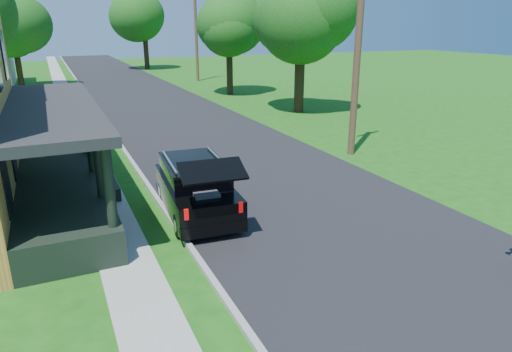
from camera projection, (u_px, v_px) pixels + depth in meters
name	position (u px, v px, depth m)	size (l,w,h in m)	color
ground	(352.00, 239.00, 11.99)	(140.00, 140.00, 0.00)	#145010
street	(167.00, 112.00, 29.26)	(8.00, 120.00, 0.02)	black
curb	(101.00, 117.00, 27.67)	(0.15, 120.00, 0.12)	gray
sidewalk	(74.00, 119.00, 27.07)	(1.30, 120.00, 0.03)	gray
black_suv	(196.00, 188.00, 13.36)	(2.10, 4.71, 2.14)	black
tree_left_far	(12.00, 27.00, 38.64)	(6.94, 7.06, 8.14)	black
tree_right_near	(300.00, 19.00, 27.58)	(5.83, 5.91, 8.43)	black
tree_right_mid	(228.00, 23.00, 34.96)	(5.75, 5.82, 8.18)	black
tree_right_far	(143.00, 15.00, 55.27)	(7.91, 7.71, 9.84)	black
utility_pole_near	(358.00, 40.00, 18.34)	(1.74, 0.63, 9.19)	#4D3223
utility_pole_far	(196.00, 30.00, 43.90)	(1.74, 0.41, 9.40)	#4D3223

